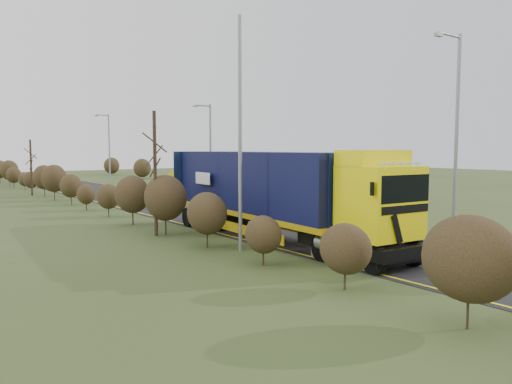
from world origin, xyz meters
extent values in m
plane|color=#36421C|center=(0.00, 0.00, 0.00)|extent=(160.00, 160.00, 0.00)
cube|color=black|center=(0.00, 10.00, 0.01)|extent=(8.00, 120.00, 0.02)
cube|color=#2B2926|center=(6.50, 20.00, 0.01)|extent=(6.00, 18.00, 0.02)
cube|color=yellow|center=(-3.70, 10.00, 0.03)|extent=(0.12, 116.00, 0.01)
cube|color=yellow|center=(3.70, 10.00, 0.03)|extent=(0.12, 116.00, 0.01)
cube|color=silver|center=(0.00, -4.00, 0.03)|extent=(0.12, 3.00, 0.01)
cube|color=silver|center=(0.00, 4.00, 0.03)|extent=(0.12, 3.00, 0.01)
cube|color=silver|center=(0.00, 12.00, 0.03)|extent=(0.12, 3.00, 0.01)
cube|color=silver|center=(0.00, 20.00, 0.03)|extent=(0.12, 3.00, 0.01)
cube|color=silver|center=(0.00, 28.00, 0.03)|extent=(0.12, 3.00, 0.01)
cube|color=silver|center=(0.00, 36.00, 0.03)|extent=(0.12, 3.00, 0.01)
cube|color=silver|center=(0.00, 44.00, 0.03)|extent=(0.12, 3.00, 0.01)
cube|color=silver|center=(0.00, 52.00, 0.03)|extent=(0.12, 3.00, 0.01)
cube|color=silver|center=(0.00, 60.00, 0.03)|extent=(0.12, 3.00, 0.01)
ellipsoid|color=black|center=(-6.05, -12.00, 1.69)|extent=(1.80, 2.34, 2.07)
ellipsoid|color=black|center=(-5.97, -8.00, 1.26)|extent=(1.34, 1.74, 1.54)
ellipsoid|color=black|center=(-6.02, -4.00, 1.14)|extent=(1.21, 1.57, 1.39)
ellipsoid|color=black|center=(-6.00, 0.00, 1.49)|extent=(1.58, 2.06, 1.82)
ellipsoid|color=black|center=(-5.98, 4.00, 1.84)|extent=(1.96, 2.55, 2.25)
ellipsoid|color=black|center=(-6.03, 8.00, 1.72)|extent=(1.83, 2.38, 2.10)
ellipsoid|color=black|center=(-5.95, 12.00, 1.28)|extent=(1.37, 1.78, 1.57)
ellipsoid|color=black|center=(-6.06, 16.00, 1.13)|extent=(1.20, 1.56, 1.38)
ellipsoid|color=black|center=(-5.92, 20.00, 1.46)|extent=(1.55, 2.02, 1.78)
ellipsoid|color=black|center=(-6.09, 24.00, 1.83)|extent=(1.95, 2.53, 2.24)
ellipsoid|color=black|center=(-5.90, 28.00, 1.74)|extent=(1.85, 2.41, 2.13)
ellipsoid|color=black|center=(-6.12, 32.00, 1.31)|extent=(1.40, 1.81, 1.61)
ellipsoid|color=black|center=(-5.87, 36.00, 1.12)|extent=(1.19, 1.55, 1.37)
ellipsoid|color=black|center=(-6.14, 40.00, 1.43)|extent=(1.52, 1.97, 1.75)
ellipsoid|color=black|center=(-5.84, 44.00, 1.81)|extent=(1.93, 2.51, 2.22)
ellipsoid|color=black|center=(-6.17, 48.00, 1.76)|extent=(1.88, 2.44, 2.16)
cylinder|color=#35271A|center=(-6.50, 4.00, 3.03)|extent=(0.18, 0.18, 6.05)
cylinder|color=#35271A|center=(-6.50, 30.00, 2.53)|extent=(0.18, 0.18, 5.06)
cube|color=black|center=(-2.76, -5.72, 0.70)|extent=(2.71, 4.74, 0.45)
cube|color=#FDEB0B|center=(-2.76, -6.62, 2.34)|extent=(2.64, 2.37, 2.59)
cube|color=black|center=(-2.76, -7.66, 0.55)|extent=(2.49, 0.30, 0.55)
cube|color=black|center=(-3.18, -7.72, 1.54)|extent=(0.60, 0.06, 1.07)
cube|color=black|center=(-2.34, -7.72, 1.54)|extent=(0.60, 0.06, 1.07)
cube|color=black|center=(-2.76, -7.69, 2.89)|extent=(2.34, 0.23, 0.95)
cube|color=black|center=(-2.76, -7.72, 2.19)|extent=(2.29, 0.19, 0.28)
cube|color=#FDEB0B|center=(-2.76, -6.27, 3.92)|extent=(2.58, 1.57, 0.56)
cylinder|color=silver|center=(-2.76, -7.46, 3.74)|extent=(2.19, 0.22, 0.06)
cube|color=black|center=(-4.19, -7.46, 2.94)|extent=(0.09, 0.13, 0.45)
cube|color=black|center=(-1.34, -7.46, 2.94)|extent=(0.09, 0.13, 0.45)
cylinder|color=gray|center=(-3.91, -5.32, 0.75)|extent=(0.65, 1.33, 0.56)
cylinder|color=gray|center=(-1.62, -5.32, 0.75)|extent=(0.65, 1.33, 0.56)
cube|color=#C49D0D|center=(-2.76, 0.76, 1.23)|extent=(3.38, 12.70, 0.24)
cube|color=black|center=(-2.76, 0.76, 2.72)|extent=(3.34, 12.30, 2.74)
cube|color=#0E1E3E|center=(-2.76, 6.86, 2.72)|extent=(2.47, 0.24, 2.74)
cube|color=#0E1E3E|center=(-2.76, -5.34, 2.72)|extent=(2.47, 0.24, 2.74)
cube|color=black|center=(-2.76, 4.54, 0.65)|extent=(2.54, 3.74, 0.35)
cube|color=#C49D0D|center=(-3.98, -0.24, 0.55)|extent=(0.44, 5.47, 0.45)
cube|color=#C49D0D|center=(-1.55, -0.24, 0.55)|extent=(0.44, 5.47, 0.45)
cylinder|color=black|center=(-3.81, -7.31, 0.52)|extent=(0.39, 1.06, 1.04)
cylinder|color=black|center=(-1.72, -7.31, 0.52)|extent=(0.39, 1.06, 1.04)
cylinder|color=black|center=(-3.81, -4.82, 0.52)|extent=(0.39, 1.06, 1.04)
cylinder|color=black|center=(-1.72, -4.82, 0.52)|extent=(0.39, 1.06, 1.04)
cylinder|color=black|center=(-3.81, 3.65, 0.52)|extent=(0.39, 1.06, 1.04)
cylinder|color=black|center=(-1.72, 3.65, 0.52)|extent=(0.39, 1.06, 1.04)
cylinder|color=black|center=(-3.81, 4.64, 0.52)|extent=(0.39, 1.06, 1.04)
cylinder|color=black|center=(-1.72, 4.64, 0.52)|extent=(0.39, 1.06, 1.04)
cylinder|color=black|center=(-3.81, 5.64, 0.52)|extent=(0.39, 1.06, 1.04)
cylinder|color=black|center=(-1.72, 5.64, 0.52)|extent=(0.39, 1.06, 1.04)
imported|color=#9A1007|center=(7.09, 19.48, 0.73)|extent=(2.14, 4.43, 1.46)
imported|color=black|center=(6.54, 19.50, 0.77)|extent=(2.17, 4.84, 1.54)
cylinder|color=gray|center=(5.53, -4.39, 4.86)|extent=(0.18, 0.18, 9.72)
cylinder|color=gray|center=(4.66, -4.39, 9.56)|extent=(1.73, 0.12, 0.12)
cube|color=gray|center=(3.80, -4.39, 9.45)|extent=(0.49, 0.19, 0.15)
cylinder|color=gray|center=(4.60, 17.17, 3.92)|extent=(0.18, 0.18, 7.84)
cylinder|color=gray|center=(3.90, 17.17, 7.71)|extent=(1.39, 0.12, 0.12)
cube|color=gray|center=(3.21, 17.17, 7.63)|extent=(0.39, 0.16, 0.12)
cylinder|color=gray|center=(4.85, 41.24, 4.19)|extent=(0.18, 0.18, 8.38)
cylinder|color=gray|center=(4.11, 41.24, 8.24)|extent=(1.49, 0.12, 0.12)
cube|color=gray|center=(3.36, 41.24, 8.15)|extent=(0.42, 0.17, 0.13)
cylinder|color=gray|center=(-5.20, -1.35, 4.80)|extent=(0.16, 0.16, 9.59)
cylinder|color=gray|center=(4.52, 13.41, 1.12)|extent=(0.08, 0.08, 2.24)
cylinder|color=red|center=(4.52, 13.38, 2.24)|extent=(0.72, 0.04, 0.72)
cylinder|color=white|center=(4.52, 13.36, 2.24)|extent=(0.54, 0.02, 0.54)
cylinder|color=gray|center=(5.80, 26.63, 0.80)|extent=(0.08, 0.08, 1.59)
cube|color=#D9BC0C|center=(5.80, 26.58, 1.71)|extent=(0.80, 0.04, 0.80)
camera|label=1|loc=(-16.85, -18.25, 4.25)|focal=35.00mm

